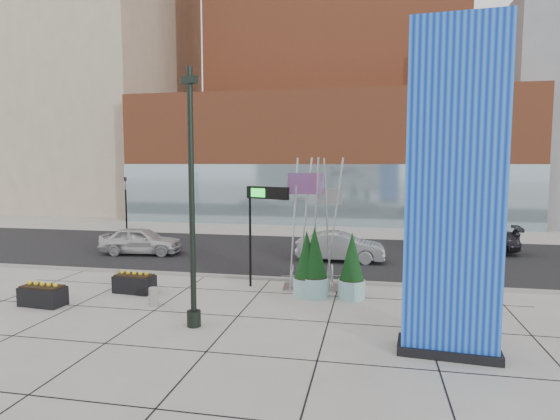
% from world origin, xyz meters
% --- Properties ---
extents(ground, '(160.00, 160.00, 0.00)m').
position_xyz_m(ground, '(0.00, 0.00, 0.00)').
color(ground, '#9E9991').
rests_on(ground, ground).
extents(street_asphalt, '(80.00, 12.00, 0.02)m').
position_xyz_m(street_asphalt, '(0.00, 10.00, 0.01)').
color(street_asphalt, black).
rests_on(street_asphalt, ground).
extents(curb_edge, '(80.00, 0.30, 0.12)m').
position_xyz_m(curb_edge, '(0.00, 4.00, 0.06)').
color(curb_edge, gray).
rests_on(curb_edge, ground).
extents(tower_podium, '(34.00, 10.00, 11.00)m').
position_xyz_m(tower_podium, '(1.00, 27.00, 5.50)').
color(tower_podium, '#A75230').
rests_on(tower_podium, ground).
extents(tower_glass_front, '(34.00, 0.60, 5.00)m').
position_xyz_m(tower_glass_front, '(1.00, 22.20, 2.50)').
color(tower_glass_front, '#8CA5B2').
rests_on(tower_glass_front, ground).
extents(building_beige_left, '(18.00, 20.00, 34.00)m').
position_xyz_m(building_beige_left, '(-26.00, 34.00, 17.00)').
color(building_beige_left, tan).
rests_on(building_beige_left, ground).
extents(blue_pylon, '(2.70, 1.39, 8.70)m').
position_xyz_m(blue_pylon, '(7.37, -2.83, 4.20)').
color(blue_pylon, '#0C31B4').
rests_on(blue_pylon, ground).
extents(lamp_post, '(0.54, 0.43, 7.91)m').
position_xyz_m(lamp_post, '(-0.07, -2.18, 3.24)').
color(lamp_post, black).
rests_on(lamp_post, ground).
extents(public_art_sculpture, '(2.45, 1.42, 5.32)m').
position_xyz_m(public_art_sculpture, '(2.99, 3.00, 1.40)').
color(public_art_sculpture, '#AFB0B4').
rests_on(public_art_sculpture, ground).
extents(concrete_bollard, '(0.34, 0.34, 0.66)m').
position_xyz_m(concrete_bollard, '(-2.27, -0.46, 0.33)').
color(concrete_bollard, gray).
rests_on(concrete_bollard, ground).
extents(overhead_street_sign, '(1.86, 0.92, 4.14)m').
position_xyz_m(overhead_street_sign, '(1.13, 2.80, 3.55)').
color(overhead_street_sign, black).
rests_on(overhead_street_sign, ground).
extents(round_planter_east, '(1.01, 1.01, 2.52)m').
position_xyz_m(round_planter_east, '(4.60, 1.87, 1.19)').
color(round_planter_east, '#98CDCC').
rests_on(round_planter_east, ground).
extents(round_planter_mid, '(1.08, 1.08, 2.70)m').
position_xyz_m(round_planter_mid, '(3.20, 1.80, 1.28)').
color(round_planter_mid, '#98CDCC').
rests_on(round_planter_mid, ground).
extents(round_planter_west, '(1.02, 1.02, 2.55)m').
position_xyz_m(round_planter_west, '(2.90, 1.80, 1.21)').
color(round_planter_west, '#98CDCC').
rests_on(round_planter_west, ground).
extents(box_planter_north, '(1.63, 0.94, 0.86)m').
position_xyz_m(box_planter_north, '(-3.80, 1.00, 0.39)').
color(box_planter_north, black).
rests_on(box_planter_north, ground).
extents(box_planter_south, '(1.63, 0.91, 0.86)m').
position_xyz_m(box_planter_south, '(-6.16, -1.20, 0.40)').
color(box_planter_south, black).
rests_on(box_planter_south, ground).
extents(car_white_west, '(4.62, 2.23, 1.52)m').
position_xyz_m(car_white_west, '(-7.30, 8.20, 0.76)').
color(car_white_west, silver).
rests_on(car_white_west, ground).
extents(car_silver_mid, '(4.54, 1.59, 1.49)m').
position_xyz_m(car_silver_mid, '(3.72, 8.50, 0.75)').
color(car_silver_mid, '#989B9F').
rests_on(car_silver_mid, ground).
extents(car_dark_east, '(5.75, 2.82, 1.61)m').
position_xyz_m(car_dark_east, '(10.63, 12.36, 0.81)').
color(car_dark_east, black).
rests_on(car_dark_east, ground).
extents(traffic_signal, '(0.15, 0.18, 4.10)m').
position_xyz_m(traffic_signal, '(-12.00, 15.00, 2.30)').
color(traffic_signal, black).
rests_on(traffic_signal, ground).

